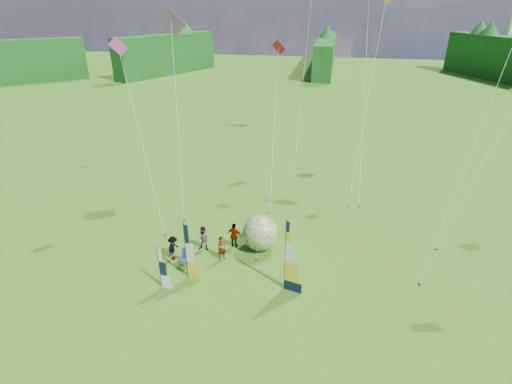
% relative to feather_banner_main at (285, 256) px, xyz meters
% --- Properties ---
extents(ground, '(220.00, 220.00, 0.00)m').
position_rel_feather_banner_main_xyz_m(ground, '(-1.01, -2.42, -2.33)').
color(ground, '#468120').
rests_on(ground, ground).
extents(treeline_ring, '(210.00, 210.00, 8.00)m').
position_rel_feather_banner_main_xyz_m(treeline_ring, '(-1.01, -2.42, 1.67)').
color(treeline_ring, '#185F1E').
rests_on(treeline_ring, ground).
extents(feather_banner_main, '(1.25, 0.42, 4.65)m').
position_rel_feather_banner_main_xyz_m(feather_banner_main, '(0.00, 0.00, 0.00)').
color(feather_banner_main, black).
rests_on(feather_banner_main, ground).
extents(side_banner_left, '(1.05, 0.30, 3.82)m').
position_rel_feather_banner_main_xyz_m(side_banner_left, '(-6.01, -0.09, -0.42)').
color(side_banner_left, yellow).
rests_on(side_banner_left, ground).
extents(side_banner_far, '(0.86, 0.20, 2.83)m').
position_rel_feather_banner_main_xyz_m(side_banner_far, '(-7.22, -1.30, -0.91)').
color(side_banner_far, white).
rests_on(side_banner_far, ground).
extents(bol_inflatable, '(2.92, 2.92, 2.45)m').
position_rel_feather_banner_main_xyz_m(bol_inflatable, '(-2.19, 3.96, -1.10)').
color(bol_inflatable, '#001F9B').
rests_on(bol_inflatable, ground).
extents(spectator_a, '(0.74, 0.71, 1.71)m').
position_rel_feather_banner_main_xyz_m(spectator_a, '(-4.43, 2.22, -1.47)').
color(spectator_a, '#66594C').
rests_on(spectator_a, ground).
extents(spectator_b, '(0.91, 0.48, 1.82)m').
position_rel_feather_banner_main_xyz_m(spectator_b, '(-5.92, 3.02, -1.42)').
color(spectator_b, '#66594C').
rests_on(spectator_b, ground).
extents(spectator_c, '(0.52, 1.15, 1.72)m').
position_rel_feather_banner_main_xyz_m(spectator_c, '(-7.57, 1.59, -1.47)').
color(spectator_c, '#66594C').
rests_on(spectator_c, ground).
extents(spectator_d, '(1.13, 0.57, 1.85)m').
position_rel_feather_banner_main_xyz_m(spectator_d, '(-3.97, 3.78, -1.40)').
color(spectator_d, '#66594C').
rests_on(spectator_d, ground).
extents(camp_chair, '(0.77, 0.77, 1.16)m').
position_rel_feather_banner_main_xyz_m(camp_chair, '(-6.59, 1.01, -1.74)').
color(camp_chair, navy).
rests_on(camp_chair, ground).
extents(kite_whale, '(8.35, 14.28, 20.71)m').
position_rel_feather_banner_main_xyz_m(kite_whale, '(4.47, 17.33, 8.03)').
color(kite_whale, black).
rests_on(kite_whale, ground).
extents(kite_rainbow_delta, '(7.95, 12.77, 16.16)m').
position_rel_feather_banner_main_xyz_m(kite_rainbow_delta, '(-10.20, 10.60, 5.75)').
color(kite_rainbow_delta, red).
rests_on(kite_rainbow_delta, ground).
extents(kite_parafoil, '(8.02, 10.03, 18.59)m').
position_rel_feather_banner_main_xyz_m(kite_parafoil, '(10.35, 5.29, 6.97)').
color(kite_parafoil, '#B9300D').
rests_on(kite_parafoil, ground).
extents(small_kite_red, '(5.14, 10.13, 13.00)m').
position_rel_feather_banner_main_xyz_m(small_kite_red, '(-2.68, 12.88, 4.17)').
color(small_kite_red, red).
rests_on(small_kite_red, ground).
extents(small_kite_orange, '(4.15, 9.42, 16.79)m').
position_rel_feather_banner_main_xyz_m(small_kite_orange, '(4.71, 15.05, 6.07)').
color(small_kite_orange, orange).
rests_on(small_kite_orange, ground).
extents(small_kite_yellow, '(9.92, 10.97, 10.93)m').
position_rel_feather_banner_main_xyz_m(small_kite_yellow, '(12.43, 9.42, 3.14)').
color(small_kite_yellow, yellow).
rests_on(small_kite_yellow, ground).
extents(small_kite_pink, '(8.09, 8.29, 13.74)m').
position_rel_feather_banner_main_xyz_m(small_kite_pink, '(-11.38, 6.45, 4.54)').
color(small_kite_pink, '#FF40B8').
rests_on(small_kite_pink, ground).
extents(small_kite_green, '(5.93, 12.21, 20.23)m').
position_rel_feather_banner_main_xyz_m(small_kite_green, '(-1.05, 20.88, 7.79)').
color(small_kite_green, green).
rests_on(small_kite_green, ground).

